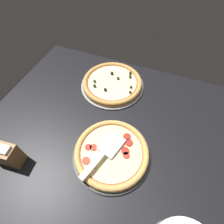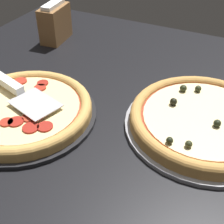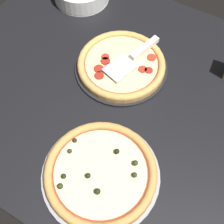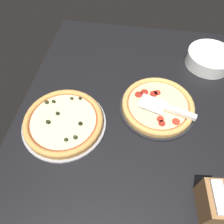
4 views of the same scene
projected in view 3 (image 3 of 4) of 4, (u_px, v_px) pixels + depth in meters
The scene contains 6 objects.
ground_plane at pixel (116, 92), 110.55cm from camera, with size 126.63×103.90×3.60cm, color black.
pizza_pan_front at pixel (121, 68), 113.28cm from camera, with size 33.65×33.65×1.00cm, color black.
pizza_front at pixel (121, 64), 111.63cm from camera, with size 31.63×31.63×2.98cm.
pizza_pan_back at pixel (101, 175), 92.50cm from camera, with size 35.26×35.26×1.00cm, color #939399.
pizza_back at pixel (101, 173), 90.73cm from camera, with size 33.15×33.15×4.12cm.
serving_spatula at pixel (138, 53), 111.29cm from camera, with size 11.64×24.62×2.00cm.
Camera 3 is at (-30.34, 54.80, 89.58)cm, focal length 50.00 mm.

